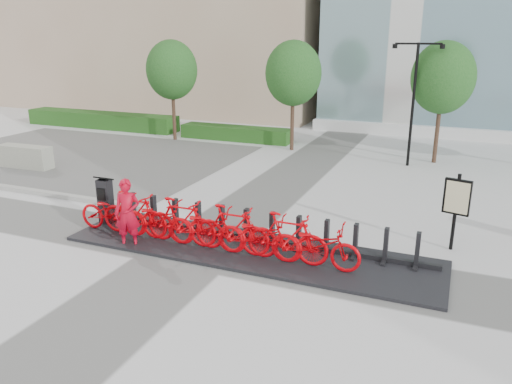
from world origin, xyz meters
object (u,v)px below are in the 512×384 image
at_px(bike_0, 113,213).
at_px(jersey_barrier, 25,157).
at_px(map_sign, 457,200).
at_px(kiosk, 106,200).
at_px(worker_red, 127,214).

bearing_deg(bike_0, jersey_barrier, 60.20).
relative_size(bike_0, map_sign, 1.04).
bearing_deg(jersey_barrier, map_sign, -9.52).
distance_m(kiosk, map_sign, 9.48).
relative_size(jersey_barrier, map_sign, 1.19).
bearing_deg(map_sign, kiosk, -153.26).
xyz_separation_m(jersey_barrier, map_sign, (16.65, -2.13, 0.86)).
height_order(bike_0, kiosk, kiosk).
relative_size(kiosk, map_sign, 0.70).
distance_m(bike_0, worker_red, 1.12).
bearing_deg(bike_0, map_sign, -74.07).
bearing_deg(worker_red, map_sign, 1.66).
distance_m(worker_red, map_sign, 8.29).
height_order(bike_0, map_sign, map_sign).
relative_size(bike_0, worker_red, 1.15).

